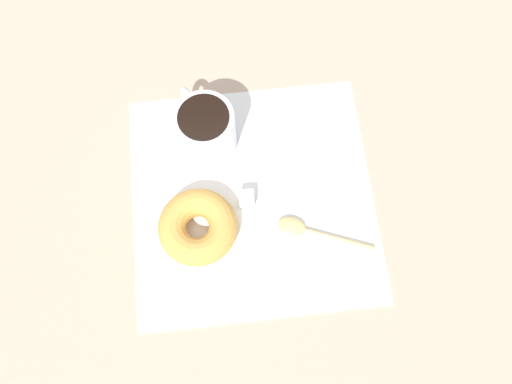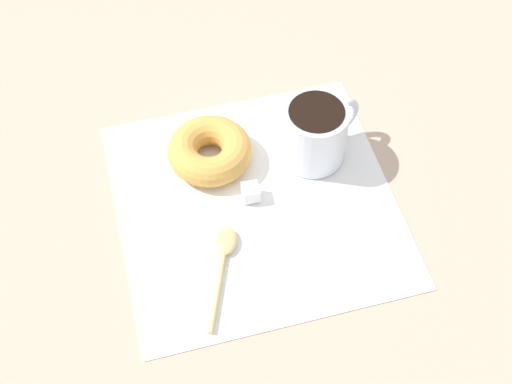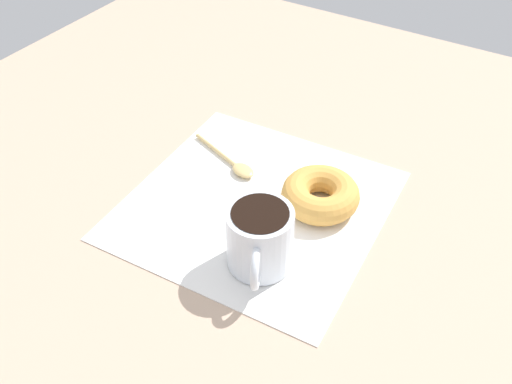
{
  "view_description": "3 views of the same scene",
  "coord_description": "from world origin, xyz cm",
  "views": [
    {
      "loc": [
        -0.44,
        -22.06,
        62.66
      ],
      "look_at": [
        0.8,
        -2.25,
        2.3
      ],
      "focal_mm": 35.0,
      "sensor_mm": 36.0,
      "label": 1
    },
    {
      "loc": [
        46.25,
        -11.83,
        67.77
      ],
      "look_at": [
        0.8,
        -2.25,
        2.3
      ],
      "focal_mm": 50.0,
      "sensor_mm": 36.0,
      "label": 2
    },
    {
      "loc": [
        -27.41,
        43.83,
        50.5
      ],
      "look_at": [
        0.8,
        -2.25,
        2.3
      ],
      "focal_mm": 40.0,
      "sensor_mm": 36.0,
      "label": 3
    }
  ],
  "objects": [
    {
      "name": "napkin",
      "position": [
        0.8,
        -2.25,
        0.15
      ],
      "size": [
        32.96,
        32.96,
        0.3
      ],
      "primitive_type": "cube",
      "rotation": [
        0.0,
        0.0,
        0.05
      ],
      "color": "white",
      "rests_on": "ground_plane"
    },
    {
      "name": "spoon",
      "position": [
        7.15,
        -7.16,
        0.7
      ],
      "size": [
        12.48,
        5.51,
        0.9
      ],
      "color": "#D8B772",
      "rests_on": "napkin"
    },
    {
      "name": "ground_plane",
      "position": [
        0.0,
        0.0,
        -1.0
      ],
      "size": [
        120.0,
        120.0,
        2.0
      ],
      "primitive_type": "cube",
      "color": "tan"
    },
    {
      "name": "sugar_cube",
      "position": [
        0.39,
        -2.71,
        1.26
      ],
      "size": [
        1.93,
        1.93,
        1.93
      ],
      "primitive_type": "cube",
      "color": "white",
      "rests_on": "napkin"
    },
    {
      "name": "donut",
      "position": [
        -6.32,
        -6.33,
        2.09
      ],
      "size": [
        10.01,
        10.01,
        3.59
      ],
      "primitive_type": "torus",
      "color": "gold",
      "rests_on": "napkin"
    },
    {
      "name": "coffee_cup",
      "position": [
        -4.78,
        6.05,
        4.29
      ],
      "size": [
        7.61,
        10.14,
        7.72
      ],
      "color": "silver",
      "rests_on": "napkin"
    }
  ]
}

